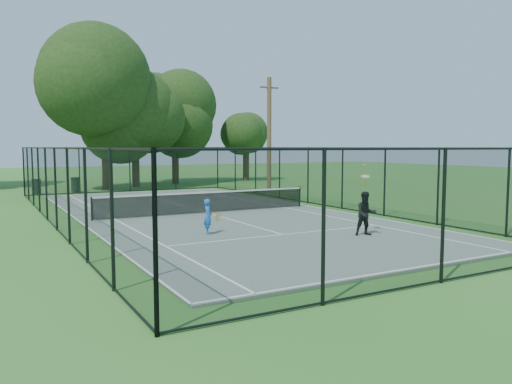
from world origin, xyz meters
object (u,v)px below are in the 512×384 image
utility_pole (269,134)px  player_blue (208,217)px  trash_bin_left (36,187)px  player_black (366,213)px  trash_bin_right (75,185)px  tennis_net (207,201)px

utility_pole → player_blue: bearing=-127.2°
trash_bin_left → utility_pole: bearing=-19.2°
trash_bin_left → player_black: (8.09, -21.81, 0.30)m
trash_bin_right → trash_bin_left: bearing=-174.1°
player_blue → player_black: player_black is taller
trash_bin_right → player_blue: size_ratio=0.84×
trash_bin_left → player_blue: size_ratio=0.82×
utility_pole → player_blue: 17.96m
trash_bin_left → player_blue: (3.59, -19.03, 0.16)m
trash_bin_left → utility_pole: size_ratio=0.13×
utility_pole → player_blue: utility_pole is taller
player_blue → player_black: (4.50, -2.78, 0.14)m
player_blue → player_black: size_ratio=0.51×
trash_bin_right → player_blue: player_blue is taller
tennis_net → trash_bin_right: 14.60m
tennis_net → player_black: player_black is taller
trash_bin_left → tennis_net: bearing=-67.7°
tennis_net → trash_bin_right: (-3.34, 14.21, -0.07)m
tennis_net → trash_bin_right: trash_bin_right is taller
utility_pole → player_black: utility_pole is taller
trash_bin_left → player_blue: player_blue is taller
trash_bin_right → player_black: player_black is taller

